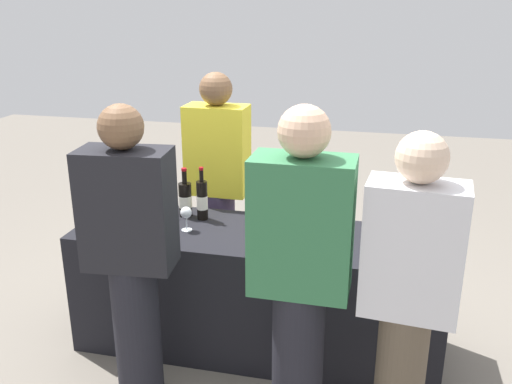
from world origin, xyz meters
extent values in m
plane|color=slate|center=(0.00, 0.00, 0.00)|extent=(12.00, 12.00, 0.00)
cube|color=black|center=(0.00, 0.00, 0.37)|extent=(2.11, 0.64, 0.74)
cylinder|color=black|center=(-0.66, 0.16, 0.85)|extent=(0.07, 0.07, 0.22)
cylinder|color=black|center=(-0.66, 0.16, 1.00)|extent=(0.03, 0.03, 0.08)
cylinder|color=gold|center=(-0.66, 0.16, 1.05)|extent=(0.03, 0.03, 0.02)
cylinder|color=silver|center=(-0.66, 0.16, 0.84)|extent=(0.07, 0.07, 0.08)
cylinder|color=black|center=(-0.48, 0.17, 0.84)|extent=(0.08, 0.08, 0.21)
cylinder|color=black|center=(-0.48, 0.17, 0.99)|extent=(0.03, 0.03, 0.08)
cylinder|color=maroon|center=(-0.48, 0.17, 1.04)|extent=(0.03, 0.03, 0.02)
cylinder|color=silver|center=(-0.48, 0.17, 0.83)|extent=(0.08, 0.08, 0.07)
cylinder|color=black|center=(-0.37, 0.14, 0.86)|extent=(0.07, 0.07, 0.24)
cylinder|color=black|center=(-0.37, 0.14, 1.01)|extent=(0.03, 0.03, 0.07)
cylinder|color=maroon|center=(-0.37, 0.14, 1.06)|extent=(0.03, 0.03, 0.02)
cylinder|color=silver|center=(-0.37, 0.14, 0.85)|extent=(0.07, 0.07, 0.08)
cylinder|color=black|center=(0.07, 0.14, 0.85)|extent=(0.08, 0.08, 0.22)
cylinder|color=black|center=(0.07, 0.14, 1.00)|extent=(0.03, 0.03, 0.09)
cylinder|color=maroon|center=(0.07, 0.14, 1.06)|extent=(0.03, 0.03, 0.02)
cylinder|color=silver|center=(0.07, 0.14, 0.84)|extent=(0.08, 0.08, 0.08)
cylinder|color=black|center=(0.77, 0.14, 0.84)|extent=(0.08, 0.08, 0.20)
cylinder|color=black|center=(0.77, 0.14, 0.98)|extent=(0.03, 0.03, 0.09)
cylinder|color=gold|center=(0.77, 0.14, 1.03)|extent=(0.03, 0.03, 0.02)
cylinder|color=silver|center=(0.77, 0.14, 0.83)|extent=(0.08, 0.08, 0.07)
cylinder|color=silver|center=(-0.40, -0.05, 0.74)|extent=(0.06, 0.06, 0.00)
cylinder|color=silver|center=(-0.40, -0.05, 0.78)|extent=(0.01, 0.01, 0.08)
sphere|color=silver|center=(-0.40, -0.05, 0.85)|extent=(0.07, 0.07, 0.07)
cylinder|color=silver|center=(0.14, -0.05, 0.74)|extent=(0.07, 0.07, 0.00)
cylinder|color=silver|center=(0.14, -0.05, 0.77)|extent=(0.01, 0.01, 0.07)
sphere|color=silver|center=(0.14, -0.05, 0.83)|extent=(0.06, 0.06, 0.06)
sphere|color=#590C19|center=(0.14, -0.05, 0.82)|extent=(0.03, 0.03, 0.03)
cylinder|color=silver|center=(0.65, -0.10, 0.74)|extent=(0.07, 0.07, 0.00)
cylinder|color=silver|center=(0.65, -0.10, 0.78)|extent=(0.01, 0.01, 0.08)
sphere|color=silver|center=(0.65, -0.10, 0.85)|extent=(0.07, 0.07, 0.07)
cylinder|color=#3F3351|center=(-0.38, 0.52, 0.39)|extent=(0.22, 0.22, 0.78)
cube|color=yellow|center=(-0.38, 0.52, 1.07)|extent=(0.41, 0.23, 0.59)
sphere|color=brown|center=(-0.38, 0.52, 1.47)|extent=(0.21, 0.21, 0.21)
cylinder|color=black|center=(-0.48, -0.60, 0.39)|extent=(0.24, 0.24, 0.78)
cube|color=black|center=(-0.48, -0.60, 1.07)|extent=(0.45, 0.27, 0.58)
sphere|color=brown|center=(-0.48, -0.60, 1.46)|extent=(0.21, 0.21, 0.21)
cylinder|color=black|center=(0.36, -0.70, 0.40)|extent=(0.24, 0.24, 0.80)
cube|color=#337247|center=(0.36, -0.70, 1.10)|extent=(0.43, 0.24, 0.60)
sphere|color=#D8AD8C|center=(0.36, -0.70, 1.51)|extent=(0.22, 0.22, 0.22)
cube|color=silver|center=(0.82, -0.71, 1.04)|extent=(0.41, 0.25, 0.57)
sphere|color=beige|center=(0.82, -0.71, 1.43)|extent=(0.21, 0.21, 0.21)
camera|label=1|loc=(0.66, -2.84, 2.00)|focal=38.86mm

